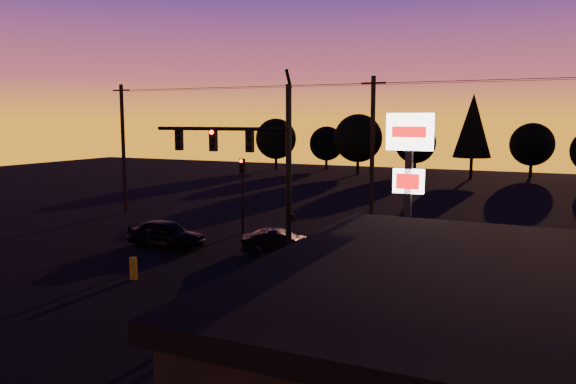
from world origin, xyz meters
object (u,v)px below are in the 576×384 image
at_px(car_left, 166,234).
at_px(pylon_sign, 409,171).
at_px(traffic_signal_mast, 254,159).
at_px(suv_parked, 482,356).
at_px(car_right, 442,249).
at_px(car_mid, 279,242).
at_px(secondary_signal, 242,184).
at_px(bollard, 133,268).

bearing_deg(car_left, pylon_sign, -109.56).
relative_size(traffic_signal_mast, suv_parked, 1.70).
height_order(car_left, car_right, car_right).
bearing_deg(car_mid, secondary_signal, 25.99).
distance_m(secondary_signal, pylon_sign, 15.75).
xyz_separation_m(traffic_signal_mast, suv_parked, (9.99, -6.39, -4.24)).
bearing_deg(car_right, car_left, -62.84).
bearing_deg(car_right, car_mid, -63.20).
height_order(traffic_signal_mast, bollard, traffic_signal_mast).
height_order(bollard, car_mid, car_mid).
xyz_separation_m(car_mid, suv_parked, (10.58, -10.00, 0.09)).
distance_m(car_left, car_mid, 6.15).
relative_size(car_left, suv_parked, 0.83).
xyz_separation_m(car_left, car_right, (13.68, 2.29, 0.05)).
distance_m(secondary_signal, car_left, 5.67).
height_order(car_left, suv_parked, car_left).
relative_size(car_right, suv_parked, 1.04).
distance_m(traffic_signal_mast, pylon_sign, 7.52).
xyz_separation_m(bollard, suv_parked, (14.17, -3.54, 0.24)).
relative_size(traffic_signal_mast, car_mid, 2.32).
bearing_deg(pylon_sign, secondary_signal, 140.23).
bearing_deg(car_left, car_mid, -79.46).
height_order(secondary_signal, suv_parked, secondary_signal).
bearing_deg(suv_parked, car_mid, 122.10).
relative_size(secondary_signal, car_left, 1.04).
bearing_deg(car_left, suv_parked, -117.66).
relative_size(car_mid, suv_parked, 0.73).
height_order(bollard, car_left, car_left).
distance_m(car_mid, car_right, 7.72).
distance_m(car_left, suv_parked, 18.89).
bearing_deg(car_mid, bollard, 128.99).
bearing_deg(pylon_sign, car_right, 90.59).
distance_m(pylon_sign, car_right, 8.43).
relative_size(secondary_signal, car_mid, 1.17).
relative_size(traffic_signal_mast, bollard, 9.27).
distance_m(traffic_signal_mast, car_left, 8.28).
bearing_deg(suv_parked, car_left, 137.25).
distance_m(bollard, suv_parked, 14.60).
height_order(secondary_signal, bollard, secondary_signal).
xyz_separation_m(secondary_signal, suv_parked, (14.89, -13.88, -2.16)).
height_order(car_mid, suv_parked, suv_parked).
bearing_deg(car_mid, traffic_signal_mast, 167.38).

